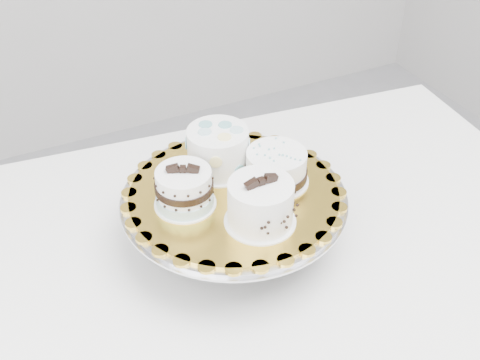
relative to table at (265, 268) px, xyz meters
name	(u,v)px	position (x,y,z in m)	size (l,w,h in m)	color
table	(265,268)	(0.00, 0.00, 0.00)	(1.23, 0.89, 0.75)	white
cake_stand	(234,209)	(-0.06, 0.02, 0.15)	(0.38, 0.38, 0.10)	gray
cake_board	(234,193)	(-0.06, 0.02, 0.19)	(0.35, 0.35, 0.01)	gold
cake_swirl	(260,204)	(-0.05, -0.07, 0.23)	(0.11, 0.11, 0.09)	white
cake_banded	(184,190)	(-0.14, 0.02, 0.22)	(0.12, 0.12, 0.08)	white
cake_dots	(218,149)	(-0.05, 0.09, 0.23)	(0.13, 0.13, 0.08)	white
cake_ribbon	(277,168)	(0.02, 0.01, 0.22)	(0.13, 0.13, 0.06)	white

